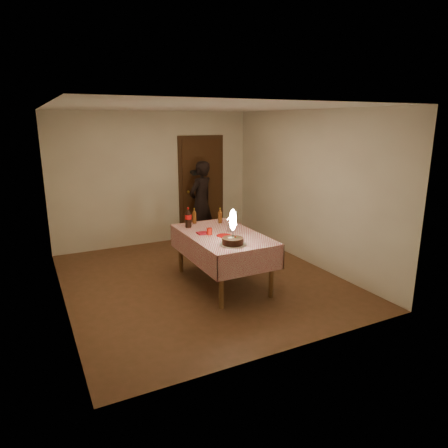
{
  "coord_description": "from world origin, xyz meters",
  "views": [
    {
      "loc": [
        -2.32,
        -5.37,
        2.42
      ],
      "look_at": [
        0.23,
        -0.33,
        0.95
      ],
      "focal_mm": 32.0,
      "sensor_mm": 36.0,
      "label": 1
    }
  ],
  "objects_px": {
    "amber_bottle_right": "(220,216)",
    "amber_bottle_left": "(194,216)",
    "photographer": "(201,202)",
    "red_cup": "(209,231)",
    "dining_table": "(222,240)",
    "birthday_cake": "(233,236)",
    "clear_cup": "(230,228)",
    "red_plate": "(224,236)",
    "cola_bottle": "(188,218)"
  },
  "relations": [
    {
      "from": "amber_bottle_left",
      "to": "photographer",
      "type": "relative_size",
      "value": 0.15
    },
    {
      "from": "amber_bottle_right",
      "to": "red_plate",
      "type": "bearing_deg",
      "value": -111.8
    },
    {
      "from": "red_cup",
      "to": "amber_bottle_left",
      "type": "relative_size",
      "value": 0.39
    },
    {
      "from": "red_cup",
      "to": "cola_bottle",
      "type": "distance_m",
      "value": 0.55
    },
    {
      "from": "birthday_cake",
      "to": "photographer",
      "type": "bearing_deg",
      "value": 75.23
    },
    {
      "from": "dining_table",
      "to": "photographer",
      "type": "bearing_deg",
      "value": 74.53
    },
    {
      "from": "birthday_cake",
      "to": "red_plate",
      "type": "bearing_deg",
      "value": 78.53
    },
    {
      "from": "dining_table",
      "to": "clear_cup",
      "type": "distance_m",
      "value": 0.23
    },
    {
      "from": "amber_bottle_right",
      "to": "cola_bottle",
      "type": "bearing_deg",
      "value": -177.55
    },
    {
      "from": "red_cup",
      "to": "photographer",
      "type": "height_order",
      "value": "photographer"
    },
    {
      "from": "dining_table",
      "to": "amber_bottle_left",
      "type": "height_order",
      "value": "amber_bottle_left"
    },
    {
      "from": "amber_bottle_left",
      "to": "photographer",
      "type": "height_order",
      "value": "photographer"
    },
    {
      "from": "photographer",
      "to": "red_cup",
      "type": "bearing_deg",
      "value": -110.57
    },
    {
      "from": "amber_bottle_left",
      "to": "red_plate",
      "type": "bearing_deg",
      "value": -83.15
    },
    {
      "from": "birthday_cake",
      "to": "amber_bottle_left",
      "type": "relative_size",
      "value": 1.92
    },
    {
      "from": "photographer",
      "to": "dining_table",
      "type": "bearing_deg",
      "value": -105.47
    },
    {
      "from": "dining_table",
      "to": "birthday_cake",
      "type": "xyz_separation_m",
      "value": [
        -0.11,
        -0.54,
        0.22
      ]
    },
    {
      "from": "cola_bottle",
      "to": "photographer",
      "type": "bearing_deg",
      "value": 60.02
    },
    {
      "from": "amber_bottle_left",
      "to": "amber_bottle_right",
      "type": "bearing_deg",
      "value": -23.07
    },
    {
      "from": "cola_bottle",
      "to": "amber_bottle_left",
      "type": "bearing_deg",
      "value": 46.11
    },
    {
      "from": "birthday_cake",
      "to": "photographer",
      "type": "relative_size",
      "value": 0.3
    },
    {
      "from": "amber_bottle_right",
      "to": "photographer",
      "type": "relative_size",
      "value": 0.15
    },
    {
      "from": "red_cup",
      "to": "cola_bottle",
      "type": "height_order",
      "value": "cola_bottle"
    },
    {
      "from": "amber_bottle_left",
      "to": "cola_bottle",
      "type": "bearing_deg",
      "value": -133.89
    },
    {
      "from": "red_plate",
      "to": "amber_bottle_right",
      "type": "distance_m",
      "value": 0.77
    },
    {
      "from": "clear_cup",
      "to": "amber_bottle_right",
      "type": "bearing_deg",
      "value": 79.28
    },
    {
      "from": "clear_cup",
      "to": "amber_bottle_right",
      "type": "relative_size",
      "value": 0.35
    },
    {
      "from": "clear_cup",
      "to": "photographer",
      "type": "distance_m",
      "value": 2.11
    },
    {
      "from": "dining_table",
      "to": "photographer",
      "type": "xyz_separation_m",
      "value": [
        0.59,
        2.14,
        0.14
      ]
    },
    {
      "from": "red_cup",
      "to": "photographer",
      "type": "distance_m",
      "value": 2.24
    },
    {
      "from": "amber_bottle_right",
      "to": "red_cup",
      "type": "bearing_deg",
      "value": -129.07
    },
    {
      "from": "cola_bottle",
      "to": "amber_bottle_right",
      "type": "distance_m",
      "value": 0.57
    },
    {
      "from": "dining_table",
      "to": "birthday_cake",
      "type": "distance_m",
      "value": 0.59
    },
    {
      "from": "red_cup",
      "to": "amber_bottle_left",
      "type": "height_order",
      "value": "amber_bottle_left"
    },
    {
      "from": "cola_bottle",
      "to": "photographer",
      "type": "relative_size",
      "value": 0.19
    },
    {
      "from": "dining_table",
      "to": "amber_bottle_right",
      "type": "relative_size",
      "value": 6.75
    },
    {
      "from": "birthday_cake",
      "to": "photographer",
      "type": "distance_m",
      "value": 2.76
    },
    {
      "from": "red_cup",
      "to": "birthday_cake",
      "type": "bearing_deg",
      "value": -81.81
    },
    {
      "from": "dining_table",
      "to": "cola_bottle",
      "type": "bearing_deg",
      "value": 118.9
    },
    {
      "from": "birthday_cake",
      "to": "red_cup",
      "type": "relative_size",
      "value": 4.88
    },
    {
      "from": "red_cup",
      "to": "amber_bottle_left",
      "type": "xyz_separation_m",
      "value": [
        0.06,
        0.72,
        0.07
      ]
    },
    {
      "from": "amber_bottle_right",
      "to": "birthday_cake",
      "type": "bearing_deg",
      "value": -108.05
    },
    {
      "from": "red_plate",
      "to": "photographer",
      "type": "height_order",
      "value": "photographer"
    },
    {
      "from": "amber_bottle_right",
      "to": "amber_bottle_left",
      "type": "bearing_deg",
      "value": 156.93
    },
    {
      "from": "dining_table",
      "to": "cola_bottle",
      "type": "relative_size",
      "value": 5.42
    },
    {
      "from": "red_cup",
      "to": "cola_bottle",
      "type": "bearing_deg",
      "value": 102.45
    },
    {
      "from": "red_cup",
      "to": "clear_cup",
      "type": "bearing_deg",
      "value": 4.74
    },
    {
      "from": "birthday_cake",
      "to": "photographer",
      "type": "xyz_separation_m",
      "value": [
        0.7,
        2.67,
        -0.07
      ]
    },
    {
      "from": "amber_bottle_left",
      "to": "red_cup",
      "type": "bearing_deg",
      "value": -95.11
    },
    {
      "from": "birthday_cake",
      "to": "red_plate",
      "type": "height_order",
      "value": "birthday_cake"
    }
  ]
}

